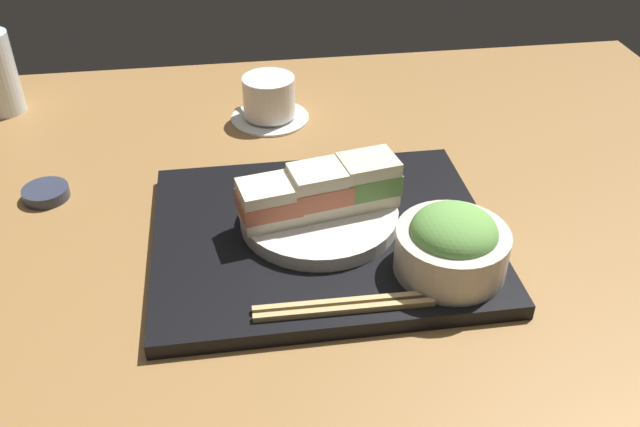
% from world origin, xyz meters
% --- Properties ---
extents(ground_plane, '(1.40, 1.00, 0.03)m').
position_xyz_m(ground_plane, '(0.00, 0.00, -0.01)').
color(ground_plane, olive).
extents(serving_tray, '(0.40, 0.33, 0.02)m').
position_xyz_m(serving_tray, '(0.02, -0.06, 0.01)').
color(serving_tray, black).
rests_on(serving_tray, ground_plane).
extents(sandwich_plate, '(0.19, 0.19, 0.02)m').
position_xyz_m(sandwich_plate, '(0.02, -0.04, 0.03)').
color(sandwich_plate, silver).
rests_on(sandwich_plate, serving_tray).
extents(sandwich_near, '(0.08, 0.07, 0.05)m').
position_xyz_m(sandwich_near, '(-0.04, -0.05, 0.06)').
color(sandwich_near, '#EFE5C1').
rests_on(sandwich_near, sandwich_plate).
extents(sandwich_middle, '(0.08, 0.07, 0.06)m').
position_xyz_m(sandwich_middle, '(0.02, -0.04, 0.07)').
color(sandwich_middle, '#EFE5C1').
rests_on(sandwich_middle, sandwich_plate).
extents(sandwich_far, '(0.08, 0.06, 0.06)m').
position_xyz_m(sandwich_far, '(0.08, -0.03, 0.07)').
color(sandwich_far, beige).
rests_on(sandwich_far, sandwich_plate).
extents(salad_bowl, '(0.12, 0.12, 0.08)m').
position_xyz_m(salad_bowl, '(0.15, -0.15, 0.05)').
color(salad_bowl, beige).
rests_on(salad_bowl, serving_tray).
extents(chopsticks_pair, '(0.19, 0.02, 0.01)m').
position_xyz_m(chopsticks_pair, '(0.03, -0.20, 0.02)').
color(chopsticks_pair, tan).
rests_on(chopsticks_pair, serving_tray).
extents(coffee_cup, '(0.12, 0.12, 0.07)m').
position_xyz_m(coffee_cup, '(-0.01, 0.27, 0.03)').
color(coffee_cup, white).
rests_on(coffee_cup, ground_plane).
extents(small_sauce_dish, '(0.06, 0.06, 0.02)m').
position_xyz_m(small_sauce_dish, '(-0.32, 0.09, 0.01)').
color(small_sauce_dish, '#33384C').
rests_on(small_sauce_dish, ground_plane).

